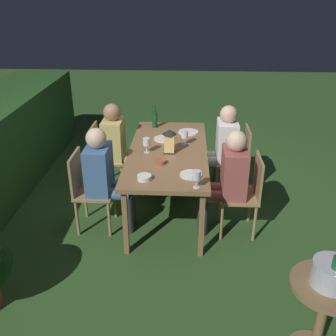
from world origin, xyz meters
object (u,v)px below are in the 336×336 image
(ice_bucket, at_px, (332,273))
(chair_side_left_b, at_px, (236,158))
(plate_b, at_px, (191,175))
(plate_c, at_px, (188,132))
(chair_side_left_a, at_px, (245,191))
(person_in_blue, at_px, (105,175))
(chair_side_right_b, at_px, (104,155))
(chair_side_right_a, at_px, (88,187))
(person_in_rust, at_px, (227,178))
(wine_glass_b, at_px, (185,135))
(bowl_olives, at_px, (160,162))
(plate_a, at_px, (164,139))
(wine_glass_a, at_px, (146,143))
(side_table, at_px, (323,309))
(green_bottle_on_table, at_px, (155,119))
(dining_table, at_px, (168,154))
(lantern_centerpiece, at_px, (169,140))
(person_in_cream, at_px, (221,146))
(bowl_bread, at_px, (144,177))
(wine_glass_c, at_px, (197,176))
(person_in_mustard, at_px, (119,144))

(ice_bucket, bearing_deg, chair_side_left_b, 7.94)
(plate_b, distance_m, plate_c, 1.19)
(chair_side_left_a, bearing_deg, person_in_blue, 90.00)
(chair_side_right_b, bearing_deg, person_in_blue, -167.08)
(chair_side_right_a, bearing_deg, person_in_rust, -90.00)
(person_in_blue, height_order, plate_b, person_in_blue)
(chair_side_left_b, distance_m, ice_bucket, 2.43)
(person_in_rust, height_order, wine_glass_b, person_in_rust)
(bowl_olives, relative_size, ice_bucket, 0.36)
(plate_a, relative_size, plate_b, 1.14)
(person_in_blue, distance_m, plate_a, 0.95)
(chair_side_left_b, bearing_deg, chair_side_right_b, 90.00)
(chair_side_right_b, xyz_separation_m, wine_glass_a, (-0.51, -0.60, 0.38))
(side_table, bearing_deg, green_bottle_on_table, 26.85)
(dining_table, distance_m, lantern_centerpiece, 0.21)
(chair_side_right_b, bearing_deg, person_in_rust, -120.26)
(person_in_cream, xyz_separation_m, lantern_centerpiece, (-0.49, 0.61, 0.26))
(dining_table, bearing_deg, chair_side_right_b, 62.77)
(lantern_centerpiece, height_order, bowl_bread, lantern_centerpiece)
(dining_table, height_order, side_table, dining_table)
(green_bottle_on_table, relative_size, wine_glass_c, 1.72)
(dining_table, bearing_deg, plate_b, -157.60)
(plate_c, relative_size, bowl_olives, 2.03)
(chair_side_left_a, xyz_separation_m, lantern_centerpiece, (0.36, 0.81, 0.42))
(chair_side_right_a, xyz_separation_m, plate_a, (0.75, -0.77, 0.28))
(person_in_mustard, bearing_deg, chair_side_left_b, -90.00)
(chair_side_right_b, xyz_separation_m, plate_a, (-0.10, -0.77, 0.28))
(plate_b, xyz_separation_m, plate_c, (1.19, 0.03, 0.00))
(wine_glass_a, relative_size, bowl_bread, 1.24)
(dining_table, height_order, lantern_centerpiece, lantern_centerpiece)
(person_in_blue, height_order, person_in_rust, same)
(plate_b, bearing_deg, wine_glass_c, -168.64)
(wine_glass_a, relative_size, side_table, 0.26)
(wine_glass_c, xyz_separation_m, side_table, (-1.10, -0.86, -0.43))
(chair_side_left_b, xyz_separation_m, wine_glass_b, (-0.25, 0.65, 0.38))
(dining_table, bearing_deg, chair_side_left_a, -117.23)
(plate_b, distance_m, bowl_bread, 0.46)
(person_in_cream, bearing_deg, person_in_mustard, 90.00)
(chair_side_left_a, height_order, person_in_rust, person_in_rust)
(chair_side_right_a, xyz_separation_m, person_in_rust, (0.00, -1.46, 0.15))
(wine_glass_c, relative_size, plate_c, 0.67)
(chair_side_left_b, bearing_deg, plate_c, 77.02)
(plate_a, xyz_separation_m, bowl_bread, (-1.05, 0.13, 0.02))
(person_in_mustard, relative_size, chair_side_left_b, 1.32)
(wine_glass_b, height_order, plate_c, wine_glass_b)
(chair_side_right_a, xyz_separation_m, side_table, (-1.54, -1.99, -0.05))
(wine_glass_c, xyz_separation_m, plate_c, (1.43, 0.08, -0.11))
(dining_table, xyz_separation_m, bowl_olives, (-0.36, 0.06, 0.08))
(wine_glass_a, bearing_deg, ice_bucket, -143.51)
(person_in_rust, relative_size, green_bottle_on_table, 3.96)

